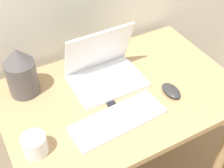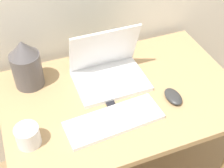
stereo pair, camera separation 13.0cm
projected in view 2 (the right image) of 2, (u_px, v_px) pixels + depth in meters
name	position (u px, v px, depth m)	size (l,w,h in m)	color
desk	(121.00, 109.00, 1.48)	(1.07, 0.70, 0.74)	tan
laptop	(108.00, 70.00, 1.45)	(0.33, 0.25, 0.26)	white
keyboard	(114.00, 120.00, 1.28)	(0.41, 0.17, 0.02)	white
mouse	(173.00, 96.00, 1.37)	(0.07, 0.11, 0.03)	#2D2D2D
vase	(26.00, 64.00, 1.38)	(0.13, 0.13, 0.24)	#514C4C
mp3_player	(111.00, 105.00, 1.35)	(0.04, 0.05, 0.01)	black
mug	(28.00, 136.00, 1.18)	(0.09, 0.09, 0.08)	white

